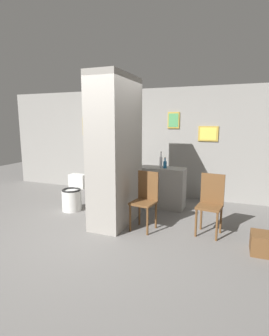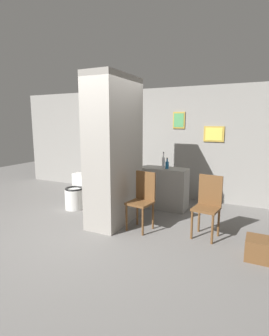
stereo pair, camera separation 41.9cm
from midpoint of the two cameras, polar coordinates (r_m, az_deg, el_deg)
ground_plane at (r=4.54m, az=-11.57°, el=-13.75°), size 14.00×14.00×0.00m
wall_back at (r=6.54m, az=0.63°, el=5.55°), size 8.00×0.09×2.60m
pillar_center at (r=4.64m, az=-6.72°, el=3.60°), size 0.58×1.21×2.60m
counter_shelf at (r=5.65m, az=2.18°, el=-4.14°), size 1.31×0.44×0.87m
toilet at (r=5.67m, az=-15.30°, el=-5.77°), size 0.39×0.55×0.71m
chair_near_pillar at (r=4.47m, az=-0.32°, el=-6.54°), size 0.43×0.43×0.98m
chair_by_doorway at (r=4.38m, az=13.61°, el=-7.15°), size 0.42×0.42×0.98m
bicycle at (r=6.17m, az=-5.86°, el=-3.46°), size 1.74×0.42×0.79m
bottle_tall at (r=5.51m, az=3.62°, el=1.41°), size 0.06×0.06×0.34m
bottle_short at (r=5.42m, az=4.46°, el=0.82°), size 0.07×0.07×0.23m
floor_crate at (r=4.10m, az=23.74°, el=-14.92°), size 0.36×0.36×0.29m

